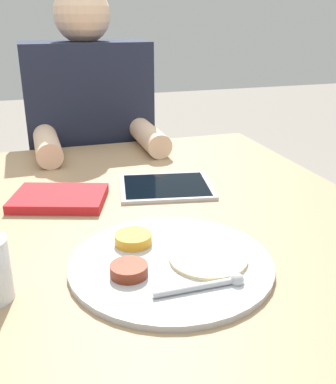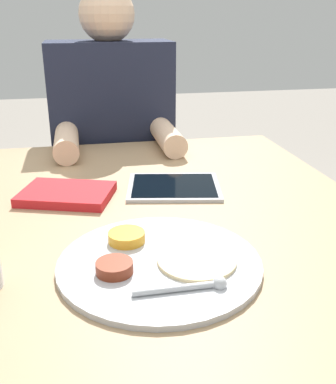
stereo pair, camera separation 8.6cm
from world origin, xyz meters
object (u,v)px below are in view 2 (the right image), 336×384
at_px(red_notebook, 67,195).
at_px(person_diner, 115,187).
at_px(tablet_device, 174,187).
at_px(thali_tray, 159,262).

relative_size(red_notebook, person_diner, 0.18).
xyz_separation_m(tablet_device, person_diner, (-0.10, 0.54, -0.20)).
bearing_deg(person_diner, thali_tray, -89.95).
height_order(red_notebook, person_diner, person_diner).
relative_size(thali_tray, red_notebook, 1.45).
distance_m(thali_tray, red_notebook, 0.35).
height_order(thali_tray, red_notebook, thali_tray).
xyz_separation_m(thali_tray, red_notebook, (-0.15, 0.32, 0.00)).
height_order(red_notebook, tablet_device, red_notebook).
height_order(thali_tray, person_diner, person_diner).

